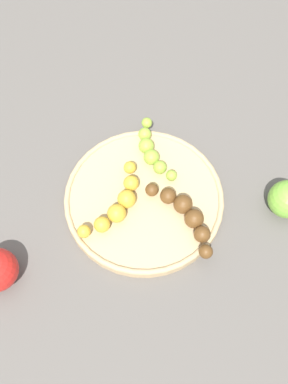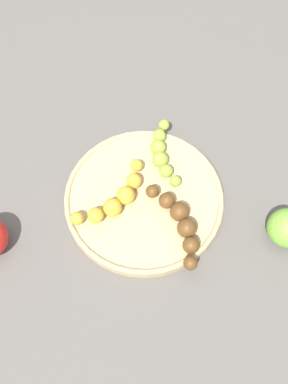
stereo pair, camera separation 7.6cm
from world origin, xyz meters
The scene contains 6 objects.
ground_plane centered at (0.00, 0.00, 0.00)m, with size 2.40×2.40×0.00m, color #56514C.
fruit_bowl centered at (0.00, 0.00, 0.01)m, with size 0.29×0.29×0.02m.
banana_spotted centered at (-0.04, 0.04, 0.04)m, with size 0.17×0.08×0.03m.
banana_overripe centered at (-0.02, -0.08, 0.04)m, with size 0.10×0.14×0.03m.
banana_green centered at (0.09, 0.02, 0.03)m, with size 0.12×0.10×0.03m.
apple_green centered at (0.07, -0.24, 0.03)m, with size 0.07×0.07×0.07m, color #72B238.
Camera 1 is at (-0.33, -0.11, 0.71)m, focal length 40.39 mm.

